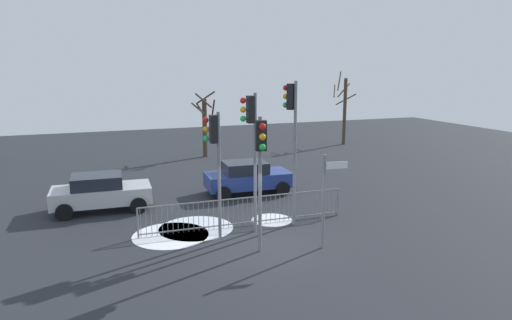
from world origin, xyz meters
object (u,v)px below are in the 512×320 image
(bare_tree_left, at_px, (205,124))
(traffic_light_rear_right, at_px, (292,121))
(traffic_light_rear_left, at_px, (251,132))
(traffic_light_mid_right, at_px, (261,155))
(bare_tree_right, at_px, (344,109))
(direction_sign_post, at_px, (326,196))
(car_silver_far, at_px, (101,192))
(car_blue_trailing, at_px, (247,177))
(traffic_light_foreground_right, at_px, (214,147))

(bare_tree_left, bearing_deg, traffic_light_rear_right, -91.04)
(traffic_light_rear_left, height_order, traffic_light_rear_right, traffic_light_rear_right)
(traffic_light_mid_right, xyz_separation_m, bare_tree_right, (13.06, 16.92, -0.46))
(traffic_light_rear_right, xyz_separation_m, direction_sign_post, (0.05, -2.46, -2.08))
(direction_sign_post, bearing_deg, car_silver_far, 143.34)
(traffic_light_mid_right, xyz_separation_m, car_blue_trailing, (1.88, 6.59, -2.33))
(traffic_light_rear_left, xyz_separation_m, car_silver_far, (-4.80, 4.38, -2.76))
(traffic_light_foreground_right, height_order, bare_tree_right, bare_tree_right)
(traffic_light_rear_left, bearing_deg, traffic_light_mid_right, 173.39)
(traffic_light_rear_left, relative_size, traffic_light_mid_right, 1.14)
(traffic_light_mid_right, xyz_separation_m, traffic_light_foreground_right, (-0.96, 1.72, 0.02))
(bare_tree_left, bearing_deg, car_blue_trailing, -92.32)
(traffic_light_rear_left, xyz_separation_m, traffic_light_foreground_right, (-1.32, -0.13, -0.41))
(direction_sign_post, bearing_deg, traffic_light_rear_left, 136.68)
(traffic_light_mid_right, distance_m, traffic_light_rear_right, 3.02)
(traffic_light_foreground_right, height_order, car_silver_far, traffic_light_foreground_right)
(car_blue_trailing, bearing_deg, traffic_light_foreground_right, -117.49)
(direction_sign_post, xyz_separation_m, bare_tree_right, (11.01, 17.22, 0.94))
(bare_tree_left, bearing_deg, car_silver_far, -125.19)
(traffic_light_rear_right, xyz_separation_m, car_silver_far, (-6.44, 4.07, -3.01))
(traffic_light_mid_right, height_order, car_silver_far, traffic_light_mid_right)
(traffic_light_foreground_right, height_order, direction_sign_post, traffic_light_foreground_right)
(traffic_light_rear_right, xyz_separation_m, bare_tree_left, (0.25, 13.56, -1.67))
(car_blue_trailing, bearing_deg, traffic_light_mid_right, -103.20)
(car_silver_far, bearing_deg, traffic_light_mid_right, -52.07)
(car_silver_far, height_order, bare_tree_right, bare_tree_right)
(car_blue_trailing, distance_m, bare_tree_left, 9.23)
(traffic_light_rear_left, bearing_deg, car_silver_far, 52.07)
(car_blue_trailing, relative_size, bare_tree_right, 0.73)
(direction_sign_post, height_order, bare_tree_right, bare_tree_right)
(traffic_light_rear_left, height_order, car_silver_far, traffic_light_rear_left)
(traffic_light_foreground_right, relative_size, bare_tree_left, 1.02)
(traffic_light_mid_right, distance_m, car_blue_trailing, 7.23)
(traffic_light_rear_right, xyz_separation_m, traffic_light_foreground_right, (-2.96, -0.44, -0.67))
(traffic_light_rear_right, height_order, bare_tree_left, traffic_light_rear_right)
(traffic_light_rear_right, relative_size, car_silver_far, 1.34)
(traffic_light_rear_left, distance_m, traffic_light_foreground_right, 1.39)
(traffic_light_rear_left, height_order, traffic_light_foreground_right, traffic_light_rear_left)
(car_silver_far, bearing_deg, bare_tree_right, 33.85)
(direction_sign_post, bearing_deg, traffic_light_rear_right, 99.75)
(traffic_light_rear_right, height_order, car_blue_trailing, traffic_light_rear_right)
(traffic_light_mid_right, height_order, bare_tree_left, traffic_light_mid_right)
(traffic_light_mid_right, relative_size, direction_sign_post, 1.40)
(car_blue_trailing, distance_m, car_silver_far, 6.33)
(car_silver_far, bearing_deg, bare_tree_left, 57.26)
(traffic_light_mid_right, height_order, car_blue_trailing, traffic_light_mid_right)
(traffic_light_rear_left, height_order, car_blue_trailing, traffic_light_rear_left)
(traffic_light_mid_right, relative_size, traffic_light_rear_right, 0.81)
(traffic_light_rear_right, height_order, direction_sign_post, traffic_light_rear_right)
(traffic_light_rear_right, bearing_deg, direction_sign_post, -121.22)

